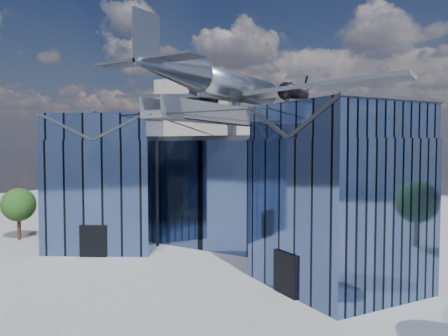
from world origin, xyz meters
The scene contains 5 objects.
ground_plane centered at (0.00, 0.00, 0.00)m, with size 120.00×120.00×0.00m, color #939297.
museum centered at (0.00, 5.82, 5.54)m, with size 32.88×24.50×17.60m.
bg_towers centered at (1.45, 50.49, 10.01)m, with size 77.00×24.50×26.00m.
tree_plaza_w centered at (-19.53, -3.88, 3.39)m, with size 3.53×3.53×5.01m.
tree_side_w centered at (-21.45, 3.82, 3.46)m, with size 3.65×3.65×5.11m.
Camera 1 is at (19.16, -28.57, 9.09)m, focal length 35.00 mm.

